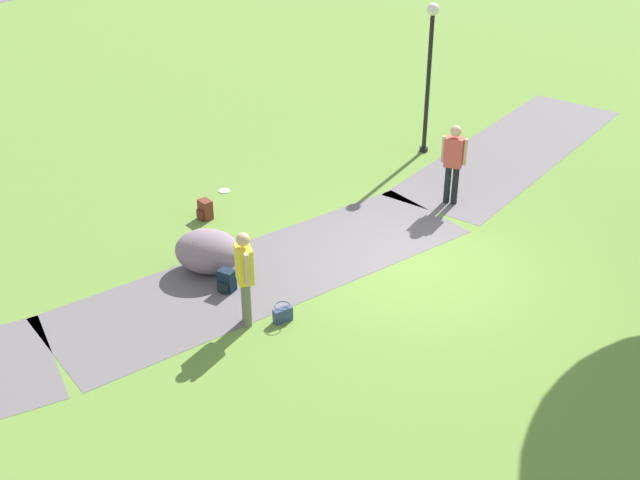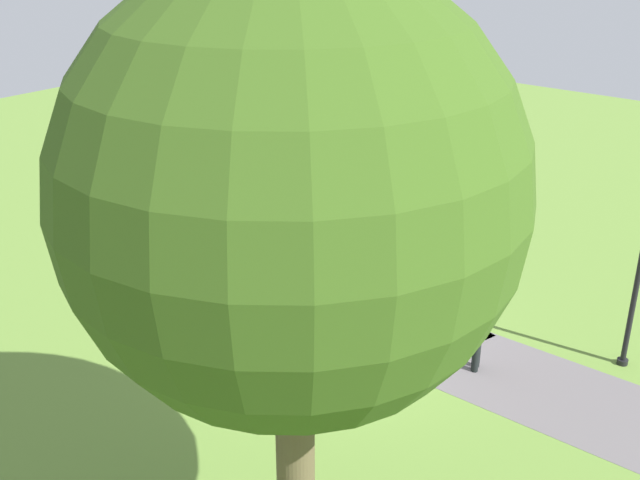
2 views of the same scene
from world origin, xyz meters
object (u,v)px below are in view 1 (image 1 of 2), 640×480
Objects in this scene: woman_with_handbag at (245,272)px; man_near_boulder at (453,159)px; handbag_on_grass at (283,314)px; lawn_boulder at (208,251)px; lamp_post at (429,63)px; frisbee_on_grass at (224,191)px; spare_backpack_on_lawn at (205,210)px; backpack_by_boulder at (227,281)px.

woman_with_handbag is 5.84m from man_near_boulder.
woman_with_handbag is 1.01m from handbag_on_grass.
lawn_boulder is at bearing -23.02° from man_near_boulder.
lamp_post is 2.10× the size of woman_with_handbag.
woman_with_handbag is at bearing -4.73° from man_near_boulder.
handbag_on_grass is at bearing 54.01° from frisbee_on_grass.
lawn_boulder reaches higher than spare_backpack_on_lawn.
man_near_boulder is (-5.82, 0.48, 0.04)m from woman_with_handbag.
lamp_post is at bearing 162.88° from spare_backpack_on_lawn.
woman_with_handbag is (0.82, 1.64, 0.58)m from lawn_boulder.
frisbee_on_grass is (-1.14, -0.55, -0.18)m from spare_backpack_on_lawn.
handbag_on_grass is (5.44, -0.05, -0.86)m from man_near_boulder.
lamp_post is 2.99m from man_near_boulder.
lamp_post is 7.62m from backpack_by_boulder.
frisbee_on_grass is at bearing -59.32° from man_near_boulder.
frisbee_on_grass is at bearing -132.54° from woman_with_handbag.
backpack_by_boulder reaches higher than frisbee_on_grass.
backpack_by_boulder is at bearing 43.85° from frisbee_on_grass.
lamp_post is 7.95m from handbag_on_grass.
woman_with_handbag is 3.90m from spare_backpack_on_lawn.
lawn_boulder is 3.71× the size of backpack_by_boulder.
lamp_post is at bearing -137.69° from man_near_boulder.
spare_backpack_on_lawn is 1.62× the size of frisbee_on_grass.
spare_backpack_on_lawn is (-1.83, -3.54, 0.05)m from handbag_on_grass.
frisbee_on_grass is (4.50, -2.29, -2.15)m from lamp_post.
spare_backpack_on_lawn is (-1.71, -2.18, 0.00)m from backpack_by_boulder.
woman_with_handbag is 0.97× the size of man_near_boulder.
man_near_boulder reaches higher than woman_with_handbag.
lamp_post reaches higher than spare_backpack_on_lawn.
lamp_post is 2.36× the size of lawn_boulder.
frisbee_on_grass is (-2.98, -4.10, -0.13)m from handbag_on_grass.
spare_backpack_on_lawn is (-2.22, -3.11, -0.77)m from woman_with_handbag.
lamp_post is 8.75× the size of spare_backpack_on_lawn.
handbag_on_grass is 5.07m from frisbee_on_grass.
lawn_boulder is at bearing -101.76° from handbag_on_grass.
backpack_by_boulder is at bearing -14.85° from man_near_boulder.
frisbee_on_grass is at bearing -141.54° from lawn_boulder.
lamp_post is 8.07m from woman_with_handbag.
backpack_by_boulder and spare_backpack_on_lawn have the same top height.
woman_with_handbag is at bearing 9.91° from lamp_post.
spare_backpack_on_lawn is at bearing 25.84° from frisbee_on_grass.
lawn_boulder is at bearing 46.33° from spare_backpack_on_lawn.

